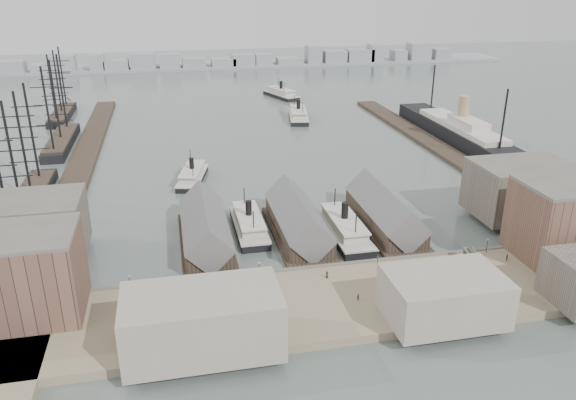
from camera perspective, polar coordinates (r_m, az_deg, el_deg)
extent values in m
plane|color=#4B5753|center=(145.80, 2.49, -6.51)|extent=(900.00, 900.00, 0.00)
cube|color=#807156|center=(128.71, 4.76, -10.26)|extent=(180.00, 30.00, 2.00)
cube|color=#59544C|center=(140.85, 3.03, -7.09)|extent=(180.00, 1.20, 2.30)
cube|color=#2D231C|center=(236.74, -20.10, 3.74)|extent=(10.00, 220.00, 1.60)
cube|color=#2D231C|center=(250.56, 14.78, 5.33)|extent=(10.00, 180.00, 1.60)
cube|color=#2D231C|center=(156.05, -8.31, -4.47)|extent=(14.00, 42.00, 1.20)
cube|color=#2D231C|center=(155.61, -8.40, -3.29)|extent=(12.00, 36.00, 5.00)
cube|color=#59595B|center=(154.53, -8.45, -2.42)|extent=(12.60, 37.00, 12.60)
cube|color=#2D231C|center=(159.36, 1.06, -3.64)|extent=(14.00, 42.00, 1.20)
cube|color=#2D231C|center=(158.93, 0.99, -2.48)|extent=(12.00, 36.00, 5.00)
cube|color=#59595B|center=(157.87, 0.99, -1.63)|extent=(12.60, 37.00, 12.60)
cube|color=#2D231C|center=(166.70, 9.81, -2.78)|extent=(14.00, 42.00, 1.20)
cube|color=#2D231C|center=(166.29, 9.75, -1.67)|extent=(12.00, 36.00, 5.00)
cube|color=#59595B|center=(165.28, 9.81, -0.84)|extent=(12.60, 37.00, 12.60)
cube|color=brown|center=(131.52, -27.18, -7.09)|extent=(32.00, 18.00, 18.00)
cube|color=#60564C|center=(158.57, -24.59, -2.57)|extent=(26.00, 20.00, 14.00)
cube|color=brown|center=(160.26, 27.25, -1.82)|extent=(30.00, 18.00, 19.00)
cube|color=#60564C|center=(181.90, 22.51, 0.98)|extent=(28.00, 20.00, 15.00)
cube|color=gray|center=(123.10, 15.56, -9.44)|extent=(24.00, 16.00, 10.00)
cube|color=gray|center=(110.57, -8.68, -12.10)|extent=(30.00, 16.00, 12.00)
cylinder|color=black|center=(134.58, -15.78, -8.16)|extent=(0.16, 0.16, 3.60)
sphere|color=beige|center=(133.66, -15.86, -7.46)|extent=(0.44, 0.44, 0.44)
cylinder|color=black|center=(135.26, -2.94, -7.12)|extent=(0.16, 0.16, 3.60)
sphere|color=beige|center=(134.34, -2.96, -6.41)|extent=(0.44, 0.44, 0.44)
cylinder|color=black|center=(142.40, 9.11, -5.80)|extent=(0.16, 0.16, 3.60)
sphere|color=beige|center=(141.53, 9.16, -5.12)|extent=(0.44, 0.44, 0.44)
cylinder|color=black|center=(155.11, 19.56, -4.45)|extent=(0.16, 0.16, 3.60)
sphere|color=beige|center=(154.32, 19.65, -3.82)|extent=(0.44, 0.44, 0.44)
cube|color=gray|center=(470.04, -8.18, 13.38)|extent=(500.00, 40.00, 2.00)
cube|color=gray|center=(471.90, -26.35, 11.93)|extent=(20.65, 14.00, 10.28)
cube|color=gray|center=(467.45, -23.71, 12.08)|extent=(14.71, 14.00, 7.23)
cube|color=gray|center=(464.27, -21.85, 12.67)|extent=(17.63, 14.00, 13.23)
cube|color=gray|center=(460.93, -18.79, 13.03)|extent=(10.74, 14.00, 13.58)
cube|color=gray|center=(459.98, -17.03, 12.90)|extent=(18.06, 14.00, 8.64)
cube|color=gray|center=(458.49, -14.52, 13.42)|extent=(18.55, 14.00, 13.29)
cube|color=gray|center=(458.25, -11.93, 13.58)|extent=(15.33, 14.00, 12.47)
cube|color=gray|center=(459.01, -9.55, 13.52)|extent=(17.56, 14.00, 8.72)
cube|color=gray|center=(460.78, -6.58, 13.64)|extent=(18.76, 14.00, 7.63)
cube|color=gray|center=(462.41, -4.57, 13.91)|extent=(17.61, 14.00, 10.35)
cube|color=gray|center=(464.82, -2.53, 14.00)|extent=(13.38, 14.00, 10.30)
cube|color=gray|center=(469.13, 0.14, 13.87)|extent=(20.73, 14.00, 6.75)
cube|color=gray|center=(473.16, 2.60, 14.46)|extent=(11.51, 14.00, 15.57)
cube|color=gray|center=(478.22, 4.72, 14.23)|extent=(18.17, 14.00, 11.26)
cube|color=gray|center=(484.83, 7.26, 14.27)|extent=(21.81, 14.00, 11.83)
cube|color=gray|center=(489.29, 8.86, 14.47)|extent=(11.12, 14.00, 15.50)
cube|color=gray|center=(497.26, 11.14, 14.14)|extent=(10.90, 14.00, 10.29)
cube|color=gray|center=(504.26, 13.13, 14.41)|extent=(17.95, 14.00, 15.72)
cube|color=gray|center=(513.27, 15.19, 14.05)|extent=(14.21, 14.00, 10.51)
cube|color=black|center=(163.58, -3.97, -2.87)|extent=(8.03, 28.09, 1.81)
cube|color=beige|center=(163.03, -3.98, -2.46)|extent=(8.43, 28.09, 0.50)
cube|color=beige|center=(162.46, -3.99, -2.01)|extent=(6.52, 20.07, 2.21)
cube|color=beige|center=(161.89, -4.00, -1.55)|extent=(7.02, 22.07, 0.40)
cylinder|color=black|center=(161.03, -4.03, -0.83)|extent=(1.81, 1.81, 4.52)
cylinder|color=black|center=(169.39, -4.47, 0.26)|extent=(0.30, 0.30, 6.02)
cylinder|color=black|center=(152.90, -3.53, -2.18)|extent=(0.30, 0.30, 6.02)
cube|color=black|center=(161.08, 5.70, -3.32)|extent=(8.66, 30.33, 1.95)
cube|color=beige|center=(160.49, 5.72, -2.86)|extent=(9.10, 30.33, 0.54)
cube|color=beige|center=(159.86, 5.74, -2.37)|extent=(7.04, 21.66, 2.38)
cube|color=beige|center=(159.24, 5.76, -1.87)|extent=(7.58, 23.83, 0.43)
cylinder|color=black|center=(158.30, 5.79, -1.08)|extent=(1.95, 1.95, 4.87)
cylinder|color=black|center=(166.96, 4.78, 0.13)|extent=(0.32, 0.32, 6.50)
cylinder|color=black|center=(149.94, 6.91, -2.58)|extent=(0.32, 0.32, 6.50)
cube|color=black|center=(205.59, -9.67, 2.14)|extent=(13.06, 26.84, 1.66)
cube|color=beige|center=(205.19, -9.69, 2.46)|extent=(13.42, 26.93, 0.46)
cube|color=beige|center=(204.77, -9.71, 2.80)|extent=(10.03, 19.34, 2.03)
cube|color=beige|center=(204.36, -9.73, 3.14)|extent=(10.90, 21.24, 0.37)
cylinder|color=black|center=(203.72, -9.77, 3.68)|extent=(1.66, 1.66, 4.15)
cylinder|color=black|center=(211.69, -9.89, 4.32)|extent=(0.28, 0.28, 5.54)
cylinder|color=black|center=(195.90, -9.64, 2.89)|extent=(0.28, 0.28, 5.54)
cube|color=black|center=(291.33, 1.06, 8.37)|extent=(13.59, 31.25, 1.94)
cube|color=beige|center=(291.01, 1.06, 8.64)|extent=(14.02, 31.32, 0.54)
cube|color=beige|center=(290.66, 1.06, 8.93)|extent=(10.54, 22.46, 2.38)
cube|color=beige|center=(290.32, 1.06, 9.22)|extent=(11.44, 24.68, 0.43)
cylinder|color=black|center=(289.81, 1.07, 9.67)|extent=(1.94, 1.94, 4.86)
cylinder|color=black|center=(299.11, 0.64, 10.02)|extent=(0.32, 0.32, 6.48)
cylinder|color=black|center=(280.63, 1.52, 9.22)|extent=(0.32, 0.32, 6.48)
cube|color=black|center=(345.60, -0.71, 10.53)|extent=(17.79, 30.31, 1.88)
cube|color=beige|center=(345.33, -0.71, 10.75)|extent=(18.18, 30.45, 0.52)
cube|color=beige|center=(345.05, -0.71, 10.99)|extent=(13.47, 21.93, 2.30)
cube|color=beige|center=(344.77, -0.71, 11.23)|extent=(14.68, 24.07, 0.42)
cylinder|color=black|center=(344.35, -0.71, 11.60)|extent=(1.88, 1.88, 4.69)
cylinder|color=black|center=(353.45, -1.02, 11.84)|extent=(0.31, 0.31, 6.26)
cylinder|color=black|center=(335.35, -0.39, 11.29)|extent=(0.31, 0.31, 6.26)
cube|color=black|center=(195.46, -24.95, -0.45)|extent=(8.86, 61.07, 3.55)
cube|color=#2D231C|center=(194.76, -25.05, 0.12)|extent=(8.37, 54.96, 0.59)
cylinder|color=black|center=(183.36, -26.27, 3.91)|extent=(0.79, 0.79, 33.49)
cylinder|color=black|center=(196.67, -25.38, 5.17)|extent=(0.79, 0.79, 33.49)
cylinder|color=black|center=(210.10, -24.60, 6.26)|extent=(0.79, 0.79, 33.49)
cube|color=black|center=(263.49, -22.01, 5.47)|extent=(8.98, 51.89, 3.59)
cube|color=#2D231C|center=(262.96, -22.08, 5.91)|extent=(8.48, 46.70, 0.60)
cylinder|color=black|center=(241.94, -23.25, 8.39)|extent=(0.80, 0.80, 33.93)
cylinder|color=black|center=(259.42, -22.58, 9.31)|extent=(0.80, 0.80, 33.93)
cylinder|color=black|center=(276.98, -21.99, 10.11)|extent=(0.80, 0.80, 33.93)
cube|color=black|center=(316.37, -21.95, 8.01)|extent=(8.37, 46.48, 3.35)
cube|color=#2D231C|center=(315.96, -22.00, 8.36)|extent=(7.90, 41.83, 0.56)
cylinder|color=black|center=(297.41, -22.88, 10.43)|extent=(0.74, 0.74, 31.61)
cylinder|color=black|center=(313.18, -22.39, 11.01)|extent=(0.74, 0.74, 31.61)
cylinder|color=black|center=(329.01, -21.96, 11.53)|extent=(0.74, 0.74, 31.61)
cube|color=black|center=(260.88, 17.10, 6.30)|extent=(14.23, 103.98, 6.57)
cube|color=beige|center=(259.81, 17.20, 7.22)|extent=(12.04, 60.20, 2.19)
cube|color=beige|center=(254.56, 17.85, 7.50)|extent=(8.76, 21.89, 3.28)
cylinder|color=tan|center=(258.09, 17.39, 8.87)|extent=(4.82, 4.82, 10.94)
cube|color=black|center=(146.96, 18.29, -6.42)|extent=(3.43, 8.79, 0.72)
cube|color=#2A3425|center=(146.27, 18.36, -5.89)|extent=(3.59, 9.25, 2.34)
cube|color=#59595B|center=(145.69, 18.43, -5.44)|extent=(3.82, 9.63, 0.27)
imported|color=black|center=(129.96, -8.66, -9.16)|extent=(2.06, 2.04, 1.69)
cube|color=#3F2D21|center=(128.45, -9.50, -9.59)|extent=(2.95, 2.82, 0.25)
cylinder|color=black|center=(128.18, -9.28, -9.83)|extent=(0.89, 0.77, 1.10)
cylinder|color=black|center=(129.08, -9.71, -9.62)|extent=(0.89, 0.77, 1.10)
imported|color=black|center=(125.06, -2.80, -10.27)|extent=(2.15, 1.59, 1.65)
cube|color=#3F2D21|center=(123.87, -3.83, -10.60)|extent=(2.98, 2.40, 0.25)
cylinder|color=black|center=(123.56, -3.65, -10.88)|extent=(1.04, 0.51, 1.10)
cylinder|color=black|center=(124.57, -4.00, -10.59)|extent=(1.04, 0.51, 1.10)
imported|color=black|center=(134.28, 11.12, -8.26)|extent=(1.86, 2.00, 1.63)
cube|color=#3F2D21|center=(134.08, 10.01, -8.18)|extent=(2.96, 2.31, 0.25)
cylinder|color=black|center=(133.65, 10.00, -8.46)|extent=(1.06, 0.46, 1.10)
cylinder|color=black|center=(134.86, 9.99, -8.16)|extent=(1.06, 0.46, 1.10)
imported|color=black|center=(132.23, -14.54, -9.11)|extent=(0.49, 0.62, 1.56)
imported|color=black|center=(124.00, -10.86, -10.97)|extent=(0.93, 0.77, 1.74)
imported|color=black|center=(132.30, -7.35, -8.50)|extent=(1.16, 0.84, 1.61)
imported|color=black|center=(120.83, -4.00, -11.59)|extent=(0.92, 0.95, 1.60)
imported|color=black|center=(135.45, 3.99, -7.57)|extent=(0.96, 0.92, 1.66)
imported|color=black|center=(127.38, 7.13, -9.80)|extent=(0.58, 0.68, 1.58)
imported|color=black|center=(138.02, 11.97, -7.45)|extent=(0.98, 0.99, 1.61)
imported|color=black|center=(130.86, 15.73, -9.53)|extent=(0.97, 1.32, 1.83)
imported|color=black|center=(153.11, 21.36, -5.47)|extent=(0.68, 1.06, 1.67)
imported|color=black|center=(154.00, 25.62, -6.02)|extent=(0.57, 0.85, 1.71)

